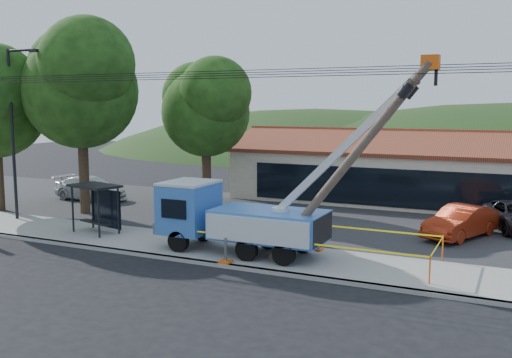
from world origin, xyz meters
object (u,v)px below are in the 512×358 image
object	(u,v)px
bus_shelter	(98,197)
leaning_pole	(352,158)
utility_truck	(237,216)
car_red	(460,240)
car_white	(91,201)
car_silver	(195,213)

from	to	relation	value
bus_shelter	leaning_pole	bearing A→B (deg)	9.84
utility_truck	car_red	bearing A→B (deg)	40.36
leaning_pole	car_white	size ratio (longest dim) A/B	1.48
car_silver	leaning_pole	bearing A→B (deg)	-70.71
utility_truck	leaning_pole	size ratio (longest dim) A/B	1.46
car_silver	car_red	bearing A→B (deg)	-38.57
car_red	car_white	world-z (taller)	car_white
leaning_pole	car_white	bearing A→B (deg)	157.51
utility_truck	bus_shelter	size ratio (longest dim) A/B	4.18
leaning_pole	car_red	bearing A→B (deg)	66.15
bus_shelter	car_red	xyz separation A→B (m)	(15.67, 6.40, -1.83)
car_white	car_silver	bearing A→B (deg)	-88.52
utility_truck	car_white	xyz separation A→B (m)	(-14.54, 7.70, -1.64)
car_silver	car_white	bearing A→B (deg)	140.06
bus_shelter	car_red	size ratio (longest dim) A/B	0.60
leaning_pole	car_white	distance (m)	21.43
utility_truck	car_red	xyz separation A→B (m)	(8.03, 6.83, -1.64)
leaning_pole	bus_shelter	size ratio (longest dim) A/B	2.87
car_white	leaning_pole	bearing A→B (deg)	-107.92
car_silver	car_red	size ratio (longest dim) A/B	0.92
utility_truck	car_white	distance (m)	16.53
car_silver	car_white	distance (m)	8.10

